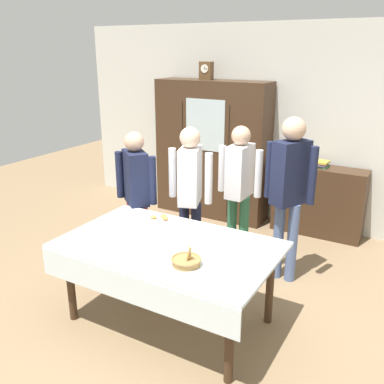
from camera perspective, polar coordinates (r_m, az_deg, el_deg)
ground_plane at (r=4.21m, az=-1.41°, el=-15.41°), size 12.00×12.00×0.00m
back_wall at (r=5.99m, az=11.88°, el=8.64°), size 6.40×0.10×2.70m
dining_table at (r=3.69m, az=-3.41°, el=-8.42°), size 1.85×1.13×0.77m
wall_cabinet at (r=6.13m, az=2.73°, el=5.69°), size 1.65×0.46×1.95m
mantel_clock at (r=6.03m, az=1.93°, el=16.01°), size 0.18×0.11×0.24m
bookshelf_low at (r=5.82m, az=16.63°, el=-1.15°), size 1.16×0.35×0.92m
book_stack at (r=5.67m, az=17.09°, el=3.62°), size 0.17×0.20×0.08m
tea_cup_far_left at (r=3.76m, az=5.76°, el=-5.88°), size 0.13×0.13×0.06m
tea_cup_mid_left at (r=3.85m, az=-13.80°, el=-5.75°), size 0.13×0.13×0.06m
tea_cup_back_edge at (r=4.06m, az=-10.37°, el=-4.23°), size 0.13×0.13×0.06m
bread_basket at (r=3.31m, az=-0.78°, el=-9.24°), size 0.24×0.24×0.16m
pastry_plate at (r=4.15m, az=-4.35°, el=-3.65°), size 0.28×0.28×0.05m
spoon_center at (r=3.66m, az=1.56°, el=-6.92°), size 0.12×0.02×0.01m
spoon_far_left at (r=3.57m, az=7.97°, el=-7.85°), size 0.12×0.02×0.01m
person_behind_table_right at (r=4.60m, az=-7.52°, el=0.53°), size 0.52×0.38×1.55m
person_beside_shelf at (r=4.37m, az=12.99°, el=1.08°), size 0.52×0.41×1.75m
person_near_right_end at (r=4.76m, az=6.39°, el=1.44°), size 0.52×0.36×1.58m
person_behind_table_left at (r=4.49m, az=-0.26°, el=0.77°), size 0.52×0.41×1.61m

